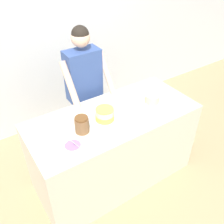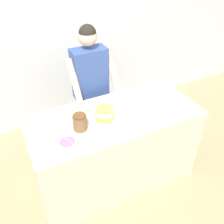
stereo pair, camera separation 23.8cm
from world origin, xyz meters
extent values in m
plane|color=tan|center=(0.00, 0.00, 0.00)|extent=(14.00, 14.00, 0.00)
cube|color=silver|center=(0.00, 1.80, 1.30)|extent=(10.00, 0.05, 2.60)
cube|color=beige|center=(0.00, 0.38, 0.45)|extent=(1.73, 0.77, 0.91)
cylinder|color=#2D2D38|center=(-0.09, 0.98, 0.39)|extent=(0.11, 0.11, 0.79)
cylinder|color=#2D2D38|center=(0.08, 0.98, 0.39)|extent=(0.11, 0.11, 0.79)
cube|color=#334C8C|center=(-0.01, 0.98, 1.08)|extent=(0.38, 0.21, 0.59)
cylinder|color=beige|center=(-0.23, 0.82, 1.08)|extent=(0.07, 0.38, 0.50)
cylinder|color=beige|center=(0.22, 0.82, 1.08)|extent=(0.07, 0.38, 0.50)
sphere|color=beige|center=(-0.01, 0.98, 1.51)|extent=(0.20, 0.20, 0.20)
sphere|color=black|center=(-0.01, 0.98, 1.54)|extent=(0.18, 0.18, 0.18)
cylinder|color=silver|center=(-0.12, 0.36, 0.91)|extent=(0.34, 0.34, 0.01)
cylinder|color=#F2DB4C|center=(-0.12, 0.36, 0.94)|extent=(0.18, 0.18, 0.06)
cylinder|color=#F4EABC|center=(-0.12, 0.36, 1.00)|extent=(0.17, 0.17, 0.06)
cylinder|color=#F2DB4C|center=(-0.12, 0.36, 1.03)|extent=(0.17, 0.17, 0.01)
cylinder|color=white|center=(-0.55, 0.16, 0.93)|extent=(0.16, 0.16, 0.06)
cylinder|color=#9E66B7|center=(-0.55, 0.16, 0.96)|extent=(0.14, 0.14, 0.01)
cylinder|color=silver|center=(-0.54, 0.11, 1.00)|extent=(0.10, 0.03, 0.17)
cylinder|color=beige|center=(0.46, 0.35, 0.95)|extent=(0.15, 0.15, 0.09)
cylinder|color=pink|center=(0.46, 0.35, 0.99)|extent=(0.12, 0.12, 0.01)
cylinder|color=silver|center=(0.31, 0.52, 0.97)|extent=(0.08, 0.08, 0.12)
cylinder|color=white|center=(0.31, 0.18, 0.91)|extent=(0.22, 0.22, 0.01)
cylinder|color=brown|center=(-0.38, 0.33, 0.98)|extent=(0.13, 0.13, 0.14)
cylinder|color=brown|center=(-0.38, 0.33, 1.06)|extent=(0.12, 0.12, 0.02)
camera|label=1|loc=(-1.11, -1.26, 2.39)|focal=40.00mm
camera|label=2|loc=(-0.90, -1.38, 2.39)|focal=40.00mm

